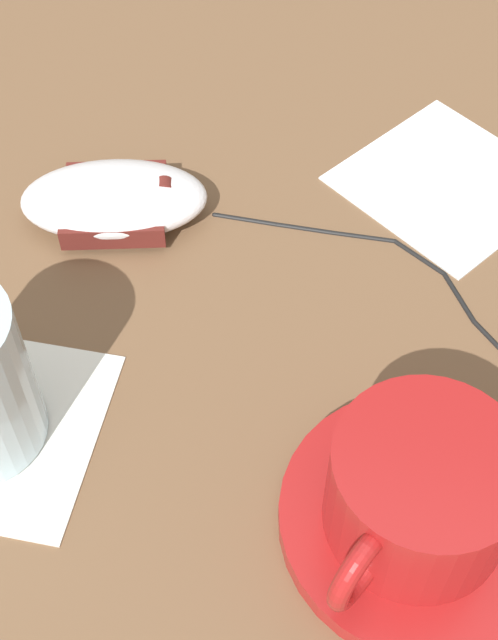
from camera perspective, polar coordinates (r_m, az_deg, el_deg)
name	(u,v)px	position (r m, az deg, el deg)	size (l,w,h in m)	color
ground_plane	(232,351)	(0.52, -1.12, -1.97)	(3.00, 3.00, 0.00)	brown
saucer	(421,519)	(0.47, 10.95, -12.38)	(0.14, 0.14, 0.01)	maroon
coffee_cup	(420,492)	(0.43, 10.87, -10.78)	(0.09, 0.11, 0.06)	maroon
computer_mouse	(114,199)	(0.58, -8.61, 7.65)	(0.13, 0.10, 0.03)	silver
mouse_cable	(420,297)	(0.55, 10.91, 1.48)	(0.27, 0.13, 0.00)	black
napkin_spare	(447,182)	(0.63, 12.55, 8.63)	(0.12, 0.12, 0.00)	white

